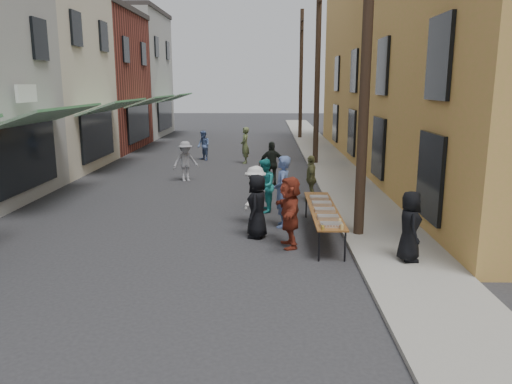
{
  "coord_description": "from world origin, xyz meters",
  "views": [
    {
      "loc": [
        1.93,
        -9.47,
        3.88
      ],
      "look_at": [
        1.65,
        2.45,
        1.3
      ],
      "focal_mm": 35.0,
      "sensor_mm": 36.0,
      "label": 1
    }
  ],
  "objects_px": {
    "utility_pole_mid": "(317,71)",
    "guest_front_c": "(264,186)",
    "utility_pole_far": "(301,75)",
    "serving_table": "(323,210)",
    "catering_tray_sausage": "(331,225)",
    "guest_front_a": "(257,206)",
    "utility_pole_near": "(366,58)",
    "server": "(410,226)"
  },
  "relations": [
    {
      "from": "utility_pole_far",
      "to": "serving_table",
      "type": "height_order",
      "value": "utility_pole_far"
    },
    {
      "from": "utility_pole_far",
      "to": "guest_front_a",
      "type": "relative_size",
      "value": 5.45
    },
    {
      "from": "guest_front_a",
      "to": "utility_pole_near",
      "type": "bearing_deg",
      "value": 100.42
    },
    {
      "from": "guest_front_c",
      "to": "server",
      "type": "height_order",
      "value": "guest_front_c"
    },
    {
      "from": "serving_table",
      "to": "catering_tray_sausage",
      "type": "xyz_separation_m",
      "value": [
        -0.0,
        -1.65,
        0.08
      ]
    },
    {
      "from": "guest_front_a",
      "to": "utility_pole_far",
      "type": "bearing_deg",
      "value": -177.37
    },
    {
      "from": "utility_pole_mid",
      "to": "serving_table",
      "type": "height_order",
      "value": "utility_pole_mid"
    },
    {
      "from": "utility_pole_mid",
      "to": "catering_tray_sausage",
      "type": "distance_m",
      "value": 14.15
    },
    {
      "from": "utility_pole_far",
      "to": "guest_front_c",
      "type": "height_order",
      "value": "utility_pole_far"
    },
    {
      "from": "serving_table",
      "to": "guest_front_c",
      "type": "xyz_separation_m",
      "value": [
        -1.54,
        2.51,
        0.12
      ]
    },
    {
      "from": "catering_tray_sausage",
      "to": "guest_front_a",
      "type": "xyz_separation_m",
      "value": [
        -1.71,
        1.56,
        0.04
      ]
    },
    {
      "from": "utility_pole_far",
      "to": "serving_table",
      "type": "relative_size",
      "value": 2.25
    },
    {
      "from": "server",
      "to": "utility_pole_mid",
      "type": "bearing_deg",
      "value": 3.84
    },
    {
      "from": "server",
      "to": "catering_tray_sausage",
      "type": "bearing_deg",
      "value": 77.59
    },
    {
      "from": "serving_table",
      "to": "server",
      "type": "distance_m",
      "value": 2.62
    },
    {
      "from": "utility_pole_mid",
      "to": "utility_pole_far",
      "type": "height_order",
      "value": "same"
    },
    {
      "from": "utility_pole_near",
      "to": "guest_front_a",
      "type": "distance_m",
      "value": 4.52
    },
    {
      "from": "utility_pole_far",
      "to": "server",
      "type": "relative_size",
      "value": 5.8
    },
    {
      "from": "catering_tray_sausage",
      "to": "guest_front_a",
      "type": "height_order",
      "value": "guest_front_a"
    },
    {
      "from": "utility_pole_mid",
      "to": "guest_front_c",
      "type": "relative_size",
      "value": 5.41
    },
    {
      "from": "utility_pole_near",
      "to": "utility_pole_far",
      "type": "height_order",
      "value": "same"
    },
    {
      "from": "catering_tray_sausage",
      "to": "guest_front_a",
      "type": "bearing_deg",
      "value": 137.68
    },
    {
      "from": "serving_table",
      "to": "guest_front_a",
      "type": "height_order",
      "value": "guest_front_a"
    },
    {
      "from": "utility_pole_far",
      "to": "serving_table",
      "type": "bearing_deg",
      "value": -92.2
    },
    {
      "from": "utility_pole_near",
      "to": "utility_pole_mid",
      "type": "relative_size",
      "value": 1.0
    },
    {
      "from": "utility_pole_far",
      "to": "serving_table",
      "type": "distance_m",
      "value": 24.29
    },
    {
      "from": "server",
      "to": "guest_front_a",
      "type": "bearing_deg",
      "value": 60.78
    },
    {
      "from": "utility_pole_near",
      "to": "catering_tray_sausage",
      "type": "relative_size",
      "value": 18.0
    },
    {
      "from": "serving_table",
      "to": "catering_tray_sausage",
      "type": "height_order",
      "value": "catering_tray_sausage"
    },
    {
      "from": "guest_front_a",
      "to": "catering_tray_sausage",
      "type": "bearing_deg",
      "value": 56.54
    },
    {
      "from": "serving_table",
      "to": "catering_tray_sausage",
      "type": "bearing_deg",
      "value": -90.0
    },
    {
      "from": "guest_front_a",
      "to": "guest_front_c",
      "type": "relative_size",
      "value": 0.99
    },
    {
      "from": "utility_pole_mid",
      "to": "catering_tray_sausage",
      "type": "xyz_separation_m",
      "value": [
        -0.92,
        -13.63,
        -3.71
      ]
    },
    {
      "from": "utility_pole_far",
      "to": "guest_front_a",
      "type": "distance_m",
      "value": 24.49
    },
    {
      "from": "utility_pole_mid",
      "to": "catering_tray_sausage",
      "type": "bearing_deg",
      "value": -93.87
    },
    {
      "from": "utility_pole_near",
      "to": "catering_tray_sausage",
      "type": "bearing_deg",
      "value": -119.54
    },
    {
      "from": "guest_front_a",
      "to": "server",
      "type": "xyz_separation_m",
      "value": [
        3.35,
        -1.94,
        0.05
      ]
    },
    {
      "from": "utility_pole_near",
      "to": "serving_table",
      "type": "height_order",
      "value": "utility_pole_near"
    },
    {
      "from": "utility_pole_mid",
      "to": "server",
      "type": "height_order",
      "value": "utility_pole_mid"
    },
    {
      "from": "catering_tray_sausage",
      "to": "guest_front_c",
      "type": "xyz_separation_m",
      "value": [
        -1.54,
        4.16,
        0.04
      ]
    },
    {
      "from": "utility_pole_near",
      "to": "catering_tray_sausage",
      "type": "xyz_separation_m",
      "value": [
        -0.92,
        -1.63,
        -3.71
      ]
    },
    {
      "from": "serving_table",
      "to": "guest_front_a",
      "type": "bearing_deg",
      "value": -176.82
    }
  ]
}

